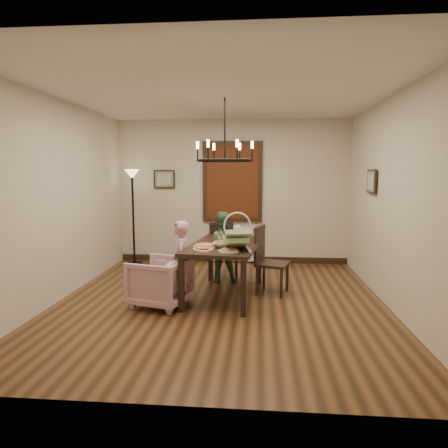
# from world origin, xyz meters

# --- Properties ---
(room_shell) EXTENTS (4.51, 5.00, 2.81)m
(room_shell) POSITION_xyz_m (0.00, 0.37, 1.40)
(room_shell) COLOR brown
(room_shell) RESTS_ON ground
(dining_table) EXTENTS (1.13, 1.75, 0.77)m
(dining_table) POSITION_xyz_m (0.04, 0.27, 0.69)
(dining_table) COLOR black
(dining_table) RESTS_ON room_shell
(chair_far) EXTENTS (0.53, 0.53, 0.95)m
(chair_far) POSITION_xyz_m (-0.06, 1.21, 0.47)
(chair_far) COLOR black
(chair_far) RESTS_ON room_shell
(chair_right) EXTENTS (0.55, 0.55, 1.01)m
(chair_right) POSITION_xyz_m (0.73, 0.47, 0.50)
(chair_right) COLOR black
(chair_right) RESTS_ON room_shell
(armchair) EXTENTS (0.88, 0.87, 0.65)m
(armchair) POSITION_xyz_m (-0.80, -0.20, 0.33)
(armchair) COLOR #E5AFC8
(armchair) RESTS_ON room_shell
(elderly_woman) EXTENTS (0.30, 0.39, 0.95)m
(elderly_woman) POSITION_xyz_m (-0.54, -0.14, 0.48)
(elderly_woman) COLOR #CA8FA3
(elderly_woman) RESTS_ON room_shell
(seated_man) EXTENTS (0.48, 0.39, 0.96)m
(seated_man) POSITION_xyz_m (-0.08, 1.05, 0.48)
(seated_man) COLOR #426F49
(seated_man) RESTS_ON room_shell
(baby_bouncer) EXTENTS (0.48, 0.59, 0.35)m
(baby_bouncer) POSITION_xyz_m (0.24, -0.17, 0.94)
(baby_bouncer) COLOR #AFD391
(baby_bouncer) RESTS_ON dining_table
(salad_bowl) EXTENTS (0.32, 0.32, 0.08)m
(salad_bowl) POSITION_xyz_m (0.03, 0.03, 0.81)
(salad_bowl) COLOR white
(salad_bowl) RESTS_ON dining_table
(pizza_platter) EXTENTS (0.32, 0.32, 0.04)m
(pizza_platter) POSITION_xyz_m (-0.21, -0.02, 0.79)
(pizza_platter) COLOR tan
(pizza_platter) RESTS_ON dining_table
(drinking_glass) EXTENTS (0.07, 0.07, 0.14)m
(drinking_glass) POSITION_xyz_m (0.03, 0.30, 0.84)
(drinking_glass) COLOR silver
(drinking_glass) RESTS_ON dining_table
(window_blinds) EXTENTS (1.00, 0.03, 1.40)m
(window_blinds) POSITION_xyz_m (0.00, 2.46, 1.60)
(window_blinds) COLOR #552B11
(window_blinds) RESTS_ON room_shell
(radiator) EXTENTS (0.92, 0.12, 0.62)m
(radiator) POSITION_xyz_m (0.00, 2.48, 0.35)
(radiator) COLOR silver
(radiator) RESTS_ON room_shell
(picture_back) EXTENTS (0.42, 0.03, 0.36)m
(picture_back) POSITION_xyz_m (-1.35, 2.47, 1.65)
(picture_back) COLOR black
(picture_back) RESTS_ON room_shell
(picture_right) EXTENTS (0.03, 0.42, 0.36)m
(picture_right) POSITION_xyz_m (2.21, 0.90, 1.65)
(picture_right) COLOR black
(picture_right) RESTS_ON room_shell
(floor_lamp) EXTENTS (0.30, 0.30, 1.80)m
(floor_lamp) POSITION_xyz_m (-1.90, 2.15, 0.90)
(floor_lamp) COLOR black
(floor_lamp) RESTS_ON room_shell
(chandelier) EXTENTS (0.80, 0.80, 0.04)m
(chandelier) POSITION_xyz_m (0.04, 0.27, 1.95)
(chandelier) COLOR black
(chandelier) RESTS_ON room_shell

